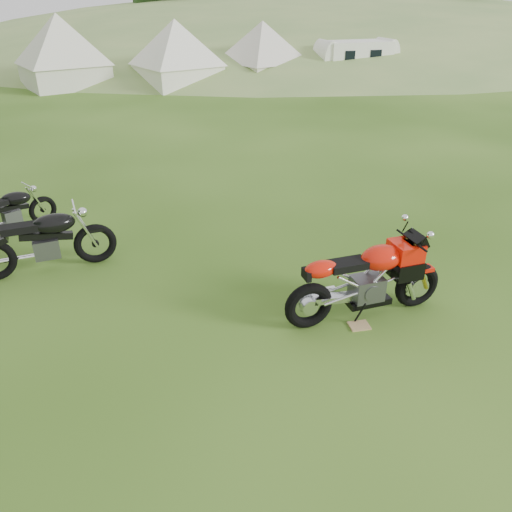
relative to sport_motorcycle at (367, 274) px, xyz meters
name	(u,v)px	position (x,y,z in m)	size (l,w,h in m)	color
ground	(289,314)	(-0.93, 0.43, -0.67)	(120.00, 120.00, 0.00)	#294F10
hillside	(326,39)	(23.07, 40.43, -0.67)	(80.00, 64.00, 8.00)	#688C47
hedgerow	(326,39)	(23.07, 40.43, -0.67)	(36.00, 1.20, 8.60)	black
sport_motorcycle	(367,274)	(0.00, 0.00, 0.00)	(2.23, 0.56, 1.34)	red
plywood_board	(359,326)	(-0.19, -0.21, -0.66)	(0.27, 0.22, 0.02)	tan
vintage_moto_b	(9,211)	(-4.50, 4.88, -0.22)	(1.71, 0.40, 0.90)	black
vintage_moto_c	(43,240)	(-3.97, 3.08, -0.10)	(2.15, 0.50, 1.13)	black
tent_left	(62,54)	(-2.16, 21.58, 0.81)	(3.42, 3.42, 2.96)	silver
tent_mid	(177,55)	(2.74, 19.56, 0.74)	(3.26, 3.26, 2.82)	white
tent_right	(262,53)	(6.98, 19.24, 0.70)	(3.16, 3.16, 2.74)	silver
caravan	(355,61)	(11.45, 17.82, 0.29)	(4.11, 1.84, 1.92)	white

